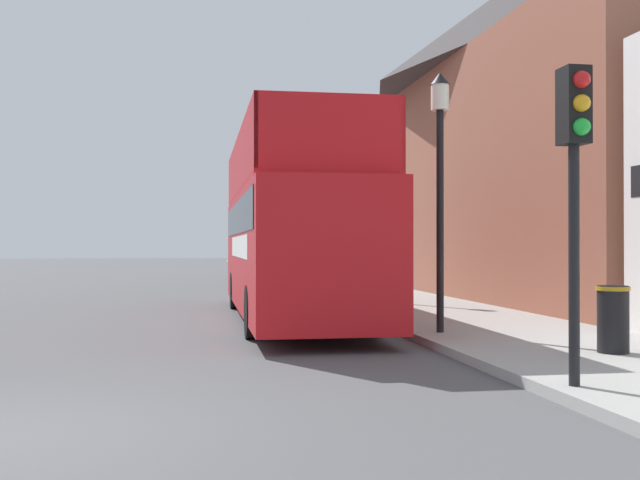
{
  "coord_description": "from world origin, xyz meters",
  "views": [
    {
      "loc": [
        1.58,
        -6.88,
        1.68
      ],
      "look_at": [
        4.34,
        8.83,
        1.8
      ],
      "focal_mm": 42.0,
      "sensor_mm": 36.0,
      "label": 1
    }
  ],
  "objects": [
    {
      "name": "ground_plane",
      "position": [
        0.0,
        21.0,
        0.0
      ],
      "size": [
        144.0,
        144.0,
        0.0
      ],
      "primitive_type": "plane",
      "color": "#4C4C4F"
    },
    {
      "name": "sidewalk",
      "position": [
        7.36,
        18.0,
        0.07
      ],
      "size": [
        3.84,
        108.0,
        0.14
      ],
      "color": "#999993",
      "rests_on": "ground_plane"
    },
    {
      "name": "brick_terrace_rear",
      "position": [
        12.28,
        17.98,
        5.27
      ],
      "size": [
        6.0,
        24.01,
        10.54
      ],
      "color": "#935642",
      "rests_on": "ground_plane"
    },
    {
      "name": "tour_bus",
      "position": [
        3.86,
        9.84,
        1.81
      ],
      "size": [
        2.6,
        10.86,
        4.1
      ],
      "rotation": [
        0.0,
        0.0,
        -0.01
      ],
      "color": "red",
      "rests_on": "ground_plane"
    },
    {
      "name": "parked_car_ahead_of_bus",
      "position": [
        4.27,
        17.33,
        0.65
      ],
      "size": [
        1.96,
        4.42,
        1.39
      ],
      "rotation": [
        0.0,
        0.0,
        0.02
      ],
      "color": "silver",
      "rests_on": "ground_plane"
    },
    {
      "name": "traffic_signal",
      "position": [
        5.75,
        0.69,
        2.71
      ],
      "size": [
        0.28,
        0.42,
        3.5
      ],
      "color": "black",
      "rests_on": "sidewalk"
    },
    {
      "name": "lamp_post_nearest",
      "position": [
        5.97,
        5.81,
        3.33
      ],
      "size": [
        0.35,
        0.35,
        4.61
      ],
      "color": "black",
      "rests_on": "sidewalk"
    },
    {
      "name": "lamp_post_second",
      "position": [
        6.14,
        13.92,
        3.69
      ],
      "size": [
        0.35,
        0.35,
        5.21
      ],
      "color": "black",
      "rests_on": "sidewalk"
    },
    {
      "name": "lamp_post_third",
      "position": [
        6.13,
        22.03,
        3.14
      ],
      "size": [
        0.35,
        0.35,
        4.3
      ],
      "color": "black",
      "rests_on": "sidewalk"
    },
    {
      "name": "litter_bin",
      "position": [
        7.58,
        2.96,
        0.65
      ],
      "size": [
        0.48,
        0.48,
        0.96
      ],
      "color": "black",
      "rests_on": "sidewalk"
    }
  ]
}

